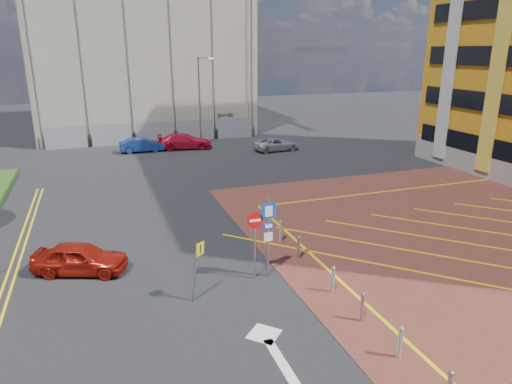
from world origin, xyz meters
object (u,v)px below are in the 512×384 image
lamp_back (200,98)px  car_red_left (80,258)px  car_red_back (185,141)px  sign_cluster (263,231)px  car_blue_back (142,145)px  car_silver_back (276,144)px  warning_sign (197,264)px

lamp_back → car_red_left: (-10.57, -24.19, -3.73)m
lamp_back → car_red_back: lamp_back is taller
sign_cluster → car_blue_back: size_ratio=0.84×
sign_cluster → car_silver_back: size_ratio=0.78×
warning_sign → car_red_left: bearing=137.2°
warning_sign → car_silver_back: (12.16, 22.68, -0.86)m
warning_sign → car_blue_back: warning_sign is taller
car_blue_back → car_red_back: size_ratio=0.79×
warning_sign → car_red_back: warning_sign is taller
car_red_left → sign_cluster: bearing=-91.7°
car_red_back → car_silver_back: car_red_back is taller
warning_sign → car_silver_back: size_ratio=0.55×
sign_cluster → warning_sign: sign_cluster is taller
car_red_left → car_red_back: car_red_back is taller
lamp_back → car_red_left: lamp_back is taller
car_red_left → car_silver_back: car_red_left is taller
warning_sign → car_red_back: 26.54m
lamp_back → sign_cluster: (-3.78, -27.02, -2.41)m
car_red_left → lamp_back: bearing=-2.7°
lamp_back → warning_sign: bearing=-103.3°
lamp_back → car_silver_back: 8.51m
lamp_back → car_blue_back: (-5.78, -1.78, -3.73)m
car_red_back → car_silver_back: (7.54, -3.45, -0.13)m
warning_sign → lamp_back: bearing=76.7°
lamp_back → car_silver_back: (5.56, -5.20, -3.79)m
warning_sign → car_red_back: bearing=80.0°
car_blue_back → car_silver_back: (11.34, -3.42, -0.06)m
sign_cluster → car_red_back: size_ratio=0.67×
car_blue_back → car_red_left: bearing=167.1°
car_blue_back → sign_cluster: bearing=-176.3°
warning_sign → car_blue_back: 26.12m
car_blue_back → car_red_back: (3.80, 0.03, 0.07)m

